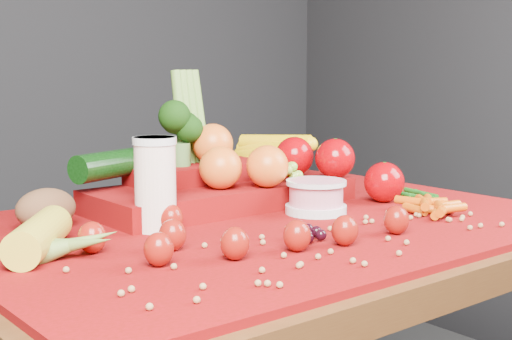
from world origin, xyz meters
TOP-DOWN VIEW (x-y plane):
  - table at (0.00, 0.00)m, footprint 1.10×0.80m
  - red_cloth at (0.00, 0.00)m, footprint 1.05×0.75m
  - milk_glass at (-0.19, 0.05)m, footprint 0.07×0.07m
  - yogurt_bowl at (0.12, -0.02)m, footprint 0.11×0.11m
  - strawberry_scatter at (-0.16, -0.13)m, footprint 0.48×0.28m
  - dark_grape_cluster at (-0.03, -0.16)m, footprint 0.06×0.05m
  - soybean_scatter at (0.00, -0.20)m, footprint 0.84×0.24m
  - corn_ear at (-0.39, -0.01)m, footprint 0.25×0.26m
  - potato at (-0.33, 0.17)m, footprint 0.10×0.07m
  - baby_carrot_pile at (0.27, -0.16)m, footprint 0.17×0.17m
  - green_bean_pile at (0.40, -0.01)m, footprint 0.14×0.12m
  - produce_mound at (0.05, 0.15)m, footprint 0.61×0.37m

SIDE VIEW (x-z plane):
  - table at x=0.00m, z-range 0.28..1.03m
  - red_cloth at x=0.00m, z-range 0.75..0.76m
  - soybean_scatter at x=0.00m, z-range 0.76..0.77m
  - green_bean_pile at x=0.40m, z-range 0.76..0.77m
  - dark_grape_cluster at x=-0.03m, z-range 0.76..0.79m
  - baby_carrot_pile at x=0.27m, z-range 0.76..0.79m
  - corn_ear at x=-0.39m, z-range 0.76..0.81m
  - strawberry_scatter at x=-0.16m, z-range 0.76..0.81m
  - yogurt_bowl at x=0.12m, z-range 0.76..0.83m
  - potato at x=-0.33m, z-range 0.76..0.83m
  - produce_mound at x=0.05m, z-range 0.69..0.96m
  - milk_glass at x=-0.19m, z-range 0.77..0.92m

